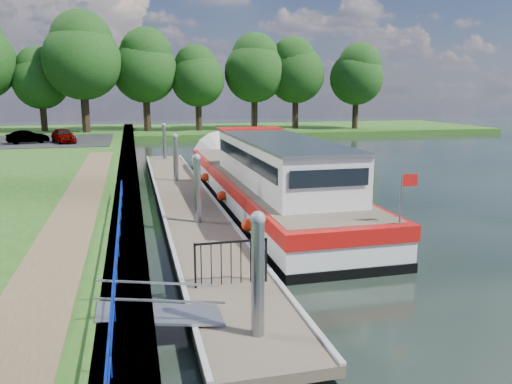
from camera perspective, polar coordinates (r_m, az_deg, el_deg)
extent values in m
plane|color=black|center=(11.00, -0.48, -16.67)|extent=(160.00, 160.00, 0.00)
cube|color=#473D2D|center=(24.89, -14.43, 0.03)|extent=(1.10, 90.00, 0.78)
cube|color=#255117|center=(63.25, -0.98, 7.10)|extent=(60.00, 18.00, 0.60)
cube|color=brown|center=(18.10, -20.40, -3.27)|extent=(1.60, 40.00, 0.05)
cube|color=black|center=(48.42, -24.49, 5.30)|extent=(14.00, 12.00, 0.06)
cube|color=#0C2DBF|center=(12.98, -15.65, -5.57)|extent=(0.04, 18.00, 0.04)
cube|color=#0C2DBF|center=(13.08, -15.57, -7.04)|extent=(0.03, 18.00, 0.03)
cylinder|color=#0C2DBF|center=(8.48, -16.32, -17.60)|extent=(0.04, 0.04, 0.72)
cylinder|color=#0C2DBF|center=(10.27, -15.93, -12.23)|extent=(0.04, 0.04, 0.72)
cylinder|color=#0C2DBF|center=(12.13, -15.67, -8.47)|extent=(0.04, 0.04, 0.72)
cylinder|color=#0C2DBF|center=(14.03, -15.48, -5.72)|extent=(0.04, 0.04, 0.72)
cylinder|color=#0C2DBF|center=(15.96, -15.34, -3.63)|extent=(0.04, 0.04, 0.72)
cylinder|color=#0C2DBF|center=(17.90, -15.23, -1.99)|extent=(0.04, 0.04, 0.72)
cylinder|color=#0C2DBF|center=(19.85, -15.14, -0.68)|extent=(0.04, 0.04, 0.72)
cylinder|color=#0C2DBF|center=(21.81, -15.07, 0.40)|extent=(0.04, 0.04, 0.72)
cube|color=brown|center=(23.07, -8.09, -0.89)|extent=(2.50, 30.00, 0.24)
cube|color=#9EA0A3|center=(11.84, -1.65, -14.23)|extent=(2.30, 5.00, 0.30)
cube|color=#9EA0A3|center=(19.26, -6.79, -4.04)|extent=(2.30, 5.00, 0.30)
cube|color=#9EA0A3|center=(27.01, -8.98, 0.41)|extent=(2.30, 5.00, 0.30)
cube|color=#9EA0A3|center=(34.88, -10.18, 2.87)|extent=(2.30, 5.00, 0.30)
cube|color=#9EA0A3|center=(23.18, -5.17, -0.38)|extent=(0.12, 30.00, 0.06)
cube|color=#9EA0A3|center=(22.95, -11.05, -0.67)|extent=(0.12, 30.00, 0.06)
cylinder|color=gray|center=(10.08, 0.19, -12.45)|extent=(0.26, 0.26, 3.40)
sphere|color=gray|center=(9.51, 0.20, -3.06)|extent=(0.30, 0.30, 0.30)
cylinder|color=gray|center=(18.52, -6.67, -1.32)|extent=(0.26, 0.26, 3.40)
sphere|color=gray|center=(18.22, -6.80, 3.90)|extent=(0.30, 0.30, 0.30)
cylinder|color=gray|center=(27.33, -9.14, 2.77)|extent=(0.26, 0.26, 3.40)
sphere|color=gray|center=(27.12, -9.26, 6.32)|extent=(0.30, 0.30, 0.30)
cylinder|color=gray|center=(36.23, -10.41, 4.86)|extent=(0.26, 0.26, 3.40)
sphere|color=gray|center=(36.07, -10.51, 7.54)|extent=(0.30, 0.30, 0.30)
cube|color=#A5A8AD|center=(10.94, -10.86, -13.52)|extent=(2.58, 1.00, 0.43)
cube|color=#A5A8AD|center=(10.30, -10.80, -12.11)|extent=(2.58, 0.04, 0.41)
cube|color=#A5A8AD|center=(11.19, -11.10, -10.17)|extent=(2.58, 0.04, 0.41)
cube|color=black|center=(12.44, -6.98, -8.37)|extent=(0.05, 0.05, 1.15)
cube|color=black|center=(12.76, 1.14, -7.76)|extent=(0.05, 0.05, 1.15)
cube|color=black|center=(12.40, -2.89, -5.73)|extent=(1.85, 0.05, 0.05)
cube|color=black|center=(12.46, -6.29, -8.32)|extent=(0.02, 0.02, 1.10)
cube|color=black|center=(12.49, -5.14, -8.24)|extent=(0.02, 0.02, 1.10)
cube|color=black|center=(12.53, -4.00, -8.16)|extent=(0.02, 0.02, 1.10)
cube|color=black|center=(12.57, -2.87, -8.08)|extent=(0.02, 0.02, 1.10)
cube|color=black|center=(12.62, -1.74, -7.99)|extent=(0.02, 0.02, 1.10)
cube|color=black|center=(12.67, -0.63, -7.90)|extent=(0.02, 0.02, 1.10)
cube|color=black|center=(12.73, 0.48, -7.81)|extent=(0.02, 0.02, 1.10)
cube|color=black|center=(23.49, 0.77, -1.20)|extent=(4.00, 20.00, 0.55)
cube|color=silver|center=(23.36, 0.77, 0.24)|extent=(3.96, 19.90, 0.65)
cube|color=#B8100C|center=(23.26, 0.78, 1.59)|extent=(4.04, 20.00, 0.48)
cube|color=brown|center=(23.22, 0.78, 2.17)|extent=(3.68, 19.20, 0.04)
cone|color=silver|center=(33.39, -3.80, 3.51)|extent=(4.00, 1.50, 4.00)
cube|color=silver|center=(20.71, 2.56, 3.48)|extent=(3.00, 11.00, 1.75)
cube|color=gray|center=(20.60, 2.58, 6.02)|extent=(3.10, 11.20, 0.10)
cube|color=black|center=(20.29, -1.56, 4.04)|extent=(0.04, 10.00, 0.55)
cube|color=black|center=(21.15, 6.53, 4.27)|extent=(0.04, 10.00, 0.55)
cube|color=black|center=(26.00, -0.94, 5.69)|extent=(2.60, 0.04, 0.55)
cube|color=black|center=(15.49, 8.43, 1.58)|extent=(2.60, 0.04, 0.55)
cube|color=#B8100C|center=(25.60, -0.77, 7.29)|extent=(3.20, 1.60, 0.06)
cylinder|color=gray|center=(14.78, 16.21, -0.83)|extent=(0.05, 0.05, 1.50)
cube|color=#B8100C|center=(14.80, 17.17, 1.31)|extent=(0.50, 0.02, 0.35)
sphere|color=red|center=(17.19, -0.95, -3.81)|extent=(0.44, 0.44, 0.44)
sphere|color=red|center=(21.95, -3.91, -0.45)|extent=(0.44, 0.44, 0.44)
sphere|color=red|center=(26.80, -5.81, 1.71)|extent=(0.44, 0.44, 0.44)
imported|color=#594C47|center=(16.29, 2.84, 1.29)|extent=(0.58, 0.72, 1.72)
cylinder|color=#332316|center=(60.09, -23.09, 7.72)|extent=(0.70, 0.70, 3.10)
sphere|color=#123510|center=(60.02, -23.39, 11.48)|extent=(5.85, 5.85, 5.85)
sphere|color=#123510|center=(60.25, -23.65, 12.86)|extent=(4.65, 4.65, 4.65)
cylinder|color=#332316|center=(57.03, -18.90, 8.46)|extent=(0.84, 0.84, 4.29)
sphere|color=#123510|center=(57.05, -19.27, 13.96)|extent=(8.10, 8.10, 8.10)
sphere|color=#123510|center=(57.34, -19.34, 15.97)|extent=(6.44, 6.44, 6.44)
cylinder|color=#332316|center=(58.87, -12.37, 8.67)|extent=(0.79, 0.79, 3.83)
sphere|color=#123510|center=(58.85, -12.58, 13.43)|extent=(7.24, 7.24, 7.24)
sphere|color=#123510|center=(58.73, -12.46, 15.21)|extent=(5.75, 5.75, 5.75)
cylinder|color=#332316|center=(59.10, -6.56, 8.59)|extent=(0.72, 0.72, 3.26)
sphere|color=#123510|center=(59.04, -6.66, 12.63)|extent=(6.16, 6.16, 6.16)
sphere|color=#123510|center=(59.31, -6.92, 14.10)|extent=(4.89, 4.89, 4.89)
cylinder|color=#332316|center=(60.63, -0.18, 8.98)|extent=(0.78, 0.78, 3.77)
sphere|color=#123510|center=(60.61, -0.18, 13.53)|extent=(7.13, 7.13, 7.13)
sphere|color=#123510|center=(60.96, -0.12, 15.20)|extent=(5.66, 5.66, 5.66)
cylinder|color=#332316|center=(62.09, 4.51, 8.94)|extent=(0.77, 0.77, 3.65)
sphere|color=#123510|center=(62.06, 4.58, 13.25)|extent=(6.89, 6.89, 6.89)
sphere|color=#123510|center=(62.03, 4.28, 14.85)|extent=(5.47, 5.47, 5.47)
cylinder|color=#332316|center=(63.00, 11.26, 8.69)|extent=(0.74, 0.74, 3.41)
sphere|color=#123510|center=(62.95, 11.42, 12.64)|extent=(6.43, 6.43, 6.43)
sphere|color=#123510|center=(62.91, 11.77, 14.10)|extent=(5.11, 5.11, 5.11)
imported|color=#999999|center=(45.55, -21.16, 6.05)|extent=(2.57, 3.90, 1.24)
imported|color=#999999|center=(46.15, -24.64, 5.74)|extent=(3.46, 2.07, 1.08)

